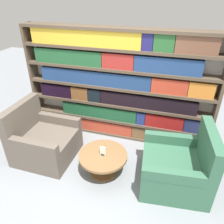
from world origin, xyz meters
The scene contains 6 objects.
ground_plane centered at (0.00, 0.00, 0.00)m, with size 14.00×14.00×0.00m, color gray.
bookshelf centered at (0.02, 1.43, 1.05)m, with size 3.49×0.30×2.07m.
armchair_left centered at (-1.03, 0.41, 0.31)m, with size 0.95×0.93×0.98m.
armchair_right centered at (1.22, 0.41, 0.31)m, with size 1.04×1.01×0.98m.
coffee_table centered at (0.10, 0.29, 0.28)m, with size 0.76×0.76×0.38m.
table_sign centered at (0.10, 0.29, 0.44)m, with size 0.09×0.06×0.15m.
Camera 1 is at (0.97, -2.14, 2.63)m, focal length 35.00 mm.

